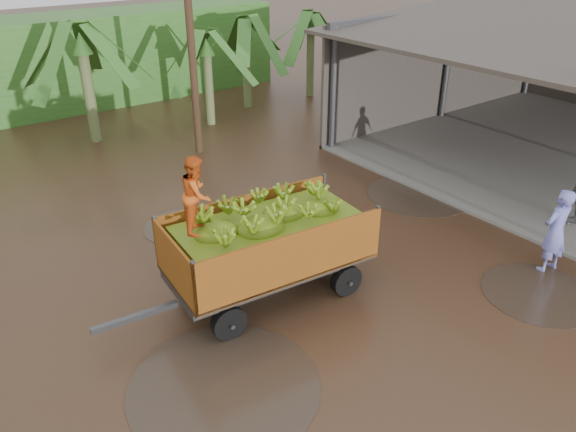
% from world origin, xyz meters
% --- Properties ---
extents(ground, '(100.00, 100.00, 0.00)m').
position_xyz_m(ground, '(0.00, 0.00, 0.00)').
color(ground, black).
rests_on(ground, ground).
extents(packing_shed, '(12.78, 10.80, 4.76)m').
position_xyz_m(packing_shed, '(11.77, 1.77, 2.50)').
color(packing_shed, gray).
rests_on(packing_shed, ground).
extents(hedge_north, '(22.00, 3.00, 3.60)m').
position_xyz_m(hedge_north, '(-2.00, 16.00, 1.80)').
color(hedge_north, '#2D661E').
rests_on(hedge_north, ground).
extents(banana_trailer, '(5.62, 2.31, 3.27)m').
position_xyz_m(banana_trailer, '(-1.27, 0.06, 1.22)').
color(banana_trailer, '#C86F1C').
rests_on(banana_trailer, ground).
extents(man_blue, '(0.75, 0.54, 1.92)m').
position_xyz_m(man_blue, '(4.17, -2.87, 0.96)').
color(man_blue, '#7679D7').
rests_on(man_blue, ground).
extents(utility_pole, '(1.20, 0.24, 7.65)m').
position_xyz_m(utility_pole, '(1.56, 8.10, 3.88)').
color(utility_pole, '#47301E').
rests_on(utility_pole, ground).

